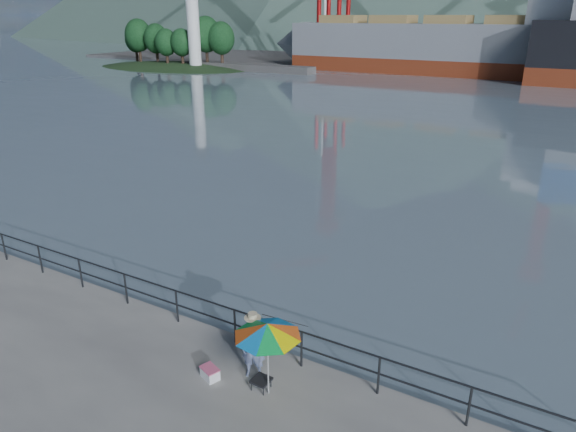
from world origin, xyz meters
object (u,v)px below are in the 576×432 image
object	(u,v)px
fisherman	(254,348)
cooler_bag	(210,374)
bulk_carrier	(459,44)
beach_umbrella	(267,330)

from	to	relation	value
fisherman	cooler_bag	bearing A→B (deg)	-163.01
fisherman	bulk_carrier	bearing A→B (deg)	81.42
fisherman	bulk_carrier	xyz separation A→B (m)	(-12.09, 73.64, 3.37)
bulk_carrier	cooler_bag	bearing A→B (deg)	-81.41
cooler_bag	beach_umbrella	bearing A→B (deg)	29.99
cooler_bag	fisherman	bearing A→B (deg)	55.16
beach_umbrella	bulk_carrier	size ratio (longest dim) A/B	0.04
cooler_bag	bulk_carrier	distance (m)	75.20
cooler_bag	bulk_carrier	world-z (taller)	bulk_carrier
fisherman	cooler_bag	size ratio (longest dim) A/B	3.59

